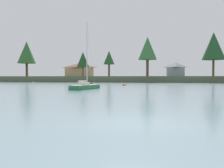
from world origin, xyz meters
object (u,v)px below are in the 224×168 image
sailboat_green (85,88)px  mooring_buoy_red (124,85)px  mooring_buoy_orange (126,85)px  dinghy_navy (86,84)px  mooring_buoy_white (33,83)px

sailboat_green → mooring_buoy_red: sailboat_green is taller
mooring_buoy_orange → mooring_buoy_red: 2.33m
dinghy_navy → mooring_buoy_orange: bearing=-18.9°
mooring_buoy_red → sailboat_green: bearing=-102.2°
sailboat_green → dinghy_navy: bearing=105.6°
mooring_buoy_white → mooring_buoy_red: (27.53, -16.50, -0.01)m
mooring_buoy_white → mooring_buoy_red: mooring_buoy_white is taller
mooring_buoy_orange → mooring_buoy_white: 31.09m
dinghy_navy → mooring_buoy_orange: dinghy_navy is taller
dinghy_navy → mooring_buoy_red: (8.98, -5.45, -0.08)m
sailboat_green → mooring_buoy_white: 39.79m
mooring_buoy_orange → mooring_buoy_white: (-27.67, 14.17, 0.00)m
sailboat_green → mooring_buoy_orange: bearing=78.9°
dinghy_navy → mooring_buoy_white: 21.59m
dinghy_navy → sailboat_green: bearing=-74.4°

